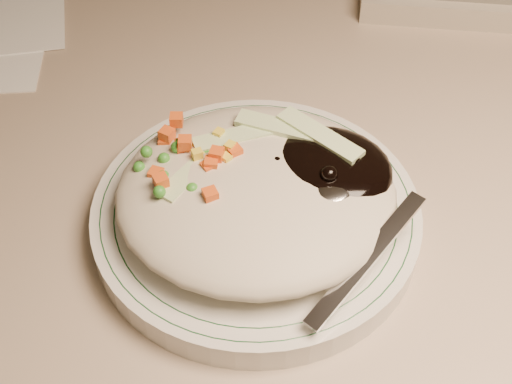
{
  "coord_description": "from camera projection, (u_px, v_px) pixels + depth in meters",
  "views": [
    {
      "loc": [
        -0.05,
        0.87,
        1.14
      ],
      "look_at": [
        -0.05,
        1.21,
        0.78
      ],
      "focal_mm": 50.0,
      "sensor_mm": 36.0,
      "label": 1
    }
  ],
  "objects": [
    {
      "name": "desk",
      "position": [
        295.0,
        221.0,
        0.78
      ],
      "size": [
        1.4,
        0.7,
        0.74
      ],
      "color": "gray",
      "rests_on": "ground"
    },
    {
      "name": "plate",
      "position": [
        256.0,
        217.0,
        0.51
      ],
      "size": [
        0.23,
        0.23,
        0.02
      ],
      "primitive_type": "cylinder",
      "color": "silver",
      "rests_on": "desk"
    },
    {
      "name": "plate_rim",
      "position": [
        256.0,
        207.0,
        0.5
      ],
      "size": [
        0.22,
        0.22,
        0.0
      ],
      "color": "#144723",
      "rests_on": "plate"
    },
    {
      "name": "meal",
      "position": [
        262.0,
        187.0,
        0.49
      ],
      "size": [
        0.21,
        0.19,
        0.05
      ],
      "color": "#B4AC92",
      "rests_on": "plate"
    }
  ]
}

